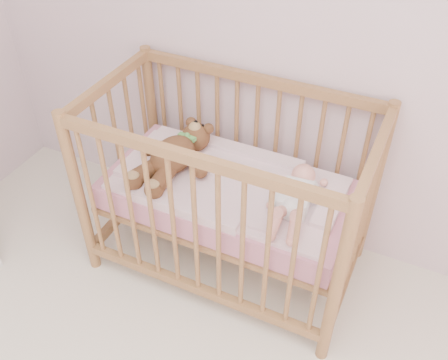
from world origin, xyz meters
The scene contains 6 objects.
wall_back centered at (0.00, 2.00, 1.35)m, with size 4.00×0.02×2.70m, color silver.
crib centered at (-0.34, 1.60, 0.50)m, with size 1.36×0.76×1.00m, color #9D6F42, non-canonical shape.
mattress centered at (-0.34, 1.60, 0.49)m, with size 1.22×0.62×0.13m, color #D08193.
blanket centered at (-0.34, 1.60, 0.56)m, with size 1.10×0.58×0.06m, color pink, non-canonical shape.
baby centered at (0.01, 1.58, 0.64)m, with size 0.25×0.52×0.13m, color white, non-canonical shape.
teddy_bear centered at (-0.63, 1.58, 0.65)m, with size 0.42×0.60×0.17m, color brown, non-canonical shape.
Camera 1 is at (0.44, -0.10, 2.16)m, focal length 40.00 mm.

